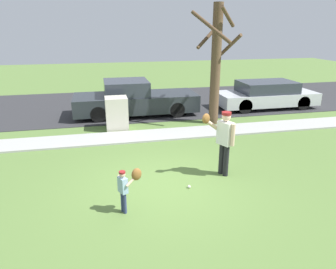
# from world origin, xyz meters

# --- Properties ---
(ground_plane) EXTENTS (48.00, 48.00, 0.00)m
(ground_plane) POSITION_xyz_m (0.00, 3.50, 0.00)
(ground_plane) COLOR #567538
(sidewalk_strip) EXTENTS (36.00, 1.20, 0.06)m
(sidewalk_strip) POSITION_xyz_m (0.00, 3.60, 0.03)
(sidewalk_strip) COLOR #A3A39E
(sidewalk_strip) RESTS_ON ground
(road_surface) EXTENTS (36.00, 6.80, 0.02)m
(road_surface) POSITION_xyz_m (0.00, 8.60, 0.01)
(road_surface) COLOR #2D2D30
(road_surface) RESTS_ON ground
(person_adult) EXTENTS (0.83, 0.55, 1.68)m
(person_adult) POSITION_xyz_m (1.60, 0.22, 1.05)
(person_adult) COLOR black
(person_adult) RESTS_ON ground
(person_child) EXTENTS (0.52, 0.31, 0.98)m
(person_child) POSITION_xyz_m (-0.94, -1.00, 0.65)
(person_child) COLOR navy
(person_child) RESTS_ON ground
(baseball) EXTENTS (0.07, 0.07, 0.07)m
(baseball) POSITION_xyz_m (0.57, -0.30, 0.04)
(baseball) COLOR white
(baseball) RESTS_ON ground
(utility_cabinet) EXTENTS (0.80, 0.74, 1.22)m
(utility_cabinet) POSITION_xyz_m (-0.78, 4.66, 0.61)
(utility_cabinet) COLOR beige
(utility_cabinet) RESTS_ON ground
(street_tree_near) EXTENTS (1.84, 1.88, 4.47)m
(street_tree_near) POSITION_xyz_m (3.00, 4.65, 2.40)
(street_tree_near) COLOR brown
(street_tree_near) RESTS_ON ground
(parked_pickup_dark) EXTENTS (5.20, 1.95, 1.48)m
(parked_pickup_dark) POSITION_xyz_m (0.08, 6.58, 0.67)
(parked_pickup_dark) COLOR #23282D
(parked_pickup_dark) RESTS_ON road_surface
(parked_sedan_silver) EXTENTS (4.60, 1.80, 1.23)m
(parked_sedan_silver) POSITION_xyz_m (6.25, 6.46, 0.62)
(parked_sedan_silver) COLOR silver
(parked_sedan_silver) RESTS_ON road_surface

